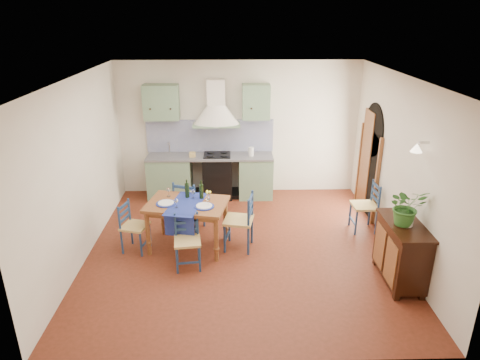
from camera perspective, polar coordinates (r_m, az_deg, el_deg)
name	(u,v)px	position (r m, az deg, el deg)	size (l,w,h in m)	color
floor	(242,248)	(7.24, 0.20, -9.07)	(5.00, 5.00, 0.00)	#451D0E
back_wall	(216,148)	(8.93, -3.19, 4.32)	(5.00, 0.96, 2.80)	beige
right_wall	(394,166)	(7.42, 19.82, 1.74)	(0.26, 5.00, 2.80)	beige
left_wall	(80,171)	(7.04, -20.59, 1.14)	(0.04, 5.00, 2.80)	beige
ceiling	(242,78)	(6.30, 0.24, 13.48)	(5.00, 5.00, 0.01)	silver
dining_table	(187,208)	(7.01, -7.05, -3.75)	(1.41, 1.10, 1.12)	brown
chair_near	(187,241)	(6.62, -7.03, -8.03)	(0.44, 0.44, 0.85)	navy
chair_far	(188,205)	(7.62, -6.89, -3.34)	(0.58, 0.58, 0.97)	navy
chair_left	(133,226)	(7.20, -14.05, -6.01)	(0.48, 0.48, 0.84)	navy
chair_right	(241,221)	(7.02, 0.08, -5.46)	(0.53, 0.53, 0.97)	navy
chair_spare	(366,206)	(7.93, 16.46, -3.35)	(0.44, 0.44, 0.91)	navy
sideboard	(401,250)	(6.60, 20.69, -8.76)	(0.50, 1.05, 0.94)	black
potted_plant	(407,206)	(6.27, 21.33, -3.30)	(0.49, 0.43, 0.55)	#2D6224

